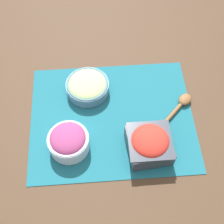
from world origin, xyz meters
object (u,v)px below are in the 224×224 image
Objects in this scene: onion_bowl at (68,141)px; wooden_spoon at (179,106)px; cucumber_bowl at (87,86)px; tomato_bowl at (149,143)px.

onion_bowl is 0.78× the size of wooden_spoon.
cucumber_bowl is at bearing 73.07° from onion_bowl.
tomato_bowl is (0.17, -0.23, 0.01)m from cucumber_bowl.
tomato_bowl reaches higher than wooden_spoon.
wooden_spoon is (0.35, 0.11, -0.03)m from onion_bowl.
tomato_bowl is 0.87× the size of wooden_spoon.
onion_bowl is at bearing 173.52° from tomato_bowl.
tomato_bowl is at bearing -52.87° from cucumber_bowl.
onion_bowl reaches higher than cucumber_bowl.
onion_bowl is 0.21m from cucumber_bowl.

